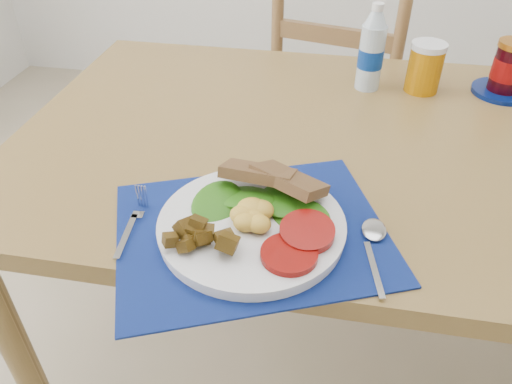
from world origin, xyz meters
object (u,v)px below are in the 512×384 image
breakfast_plate (247,222)px  water_bottle (371,52)px  chair_far (341,69)px  juice_glass (425,69)px  jam_on_saucer (508,71)px

breakfast_plate → water_bottle: (0.19, 0.59, 0.07)m
chair_far → water_bottle: (0.07, -0.46, 0.24)m
water_bottle → juice_glass: size_ratio=1.84×
juice_glass → breakfast_plate: bearing=-118.1°
jam_on_saucer → water_bottle: bearing=-175.3°
chair_far → breakfast_plate: 1.07m
chair_far → water_bottle: chair_far is taller
breakfast_plate → jam_on_saucer: size_ratio=2.09×
juice_glass → jam_on_saucer: size_ratio=0.78×
water_bottle → jam_on_saucer: 0.33m
breakfast_plate → juice_glass: juice_glass is taller
water_bottle → jam_on_saucer: water_bottle is taller
chair_far → jam_on_saucer: size_ratio=8.28×
chair_far → jam_on_saucer: 0.62m
breakfast_plate → juice_glass: bearing=77.0°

